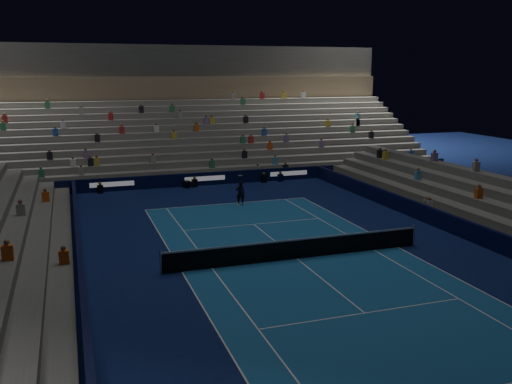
{
  "coord_description": "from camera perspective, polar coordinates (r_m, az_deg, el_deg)",
  "views": [
    {
      "loc": [
        -9.83,
        -23.05,
        8.61
      ],
      "look_at": [
        0.0,
        6.0,
        2.0
      ],
      "focal_mm": 39.09,
      "sensor_mm": 36.0,
      "label": 1
    }
  ],
  "objects": [
    {
      "name": "broadcast_camera",
      "position": [
        42.64,
        -7.1,
        0.81
      ],
      "size": [
        0.55,
        0.91,
        0.53
      ],
      "color": "black",
      "rests_on": "ground"
    },
    {
      "name": "tennis_player",
      "position": [
        36.67,
        -1.61,
        -0.12
      ],
      "size": [
        0.63,
        0.45,
        1.62
      ],
      "primitive_type": "imported",
      "rotation": [
        0.0,
        0.0,
        3.03
      ],
      "color": "black",
      "rests_on": "ground"
    },
    {
      "name": "ground",
      "position": [
        26.49,
        4.19,
        -6.83
      ],
      "size": [
        90.0,
        90.0,
        0.0
      ],
      "primitive_type": "plane",
      "color": "#0B1747",
      "rests_on": "ground"
    },
    {
      "name": "sponsor_barrier_far",
      "position": [
        43.46,
        -5.29,
        1.36
      ],
      "size": [
        44.0,
        0.25,
        1.0
      ],
      "primitive_type": "cube",
      "color": "black",
      "rests_on": "ground"
    },
    {
      "name": "court_surface",
      "position": [
        26.49,
        4.19,
        -6.82
      ],
      "size": [
        10.97,
        23.77,
        0.01
      ],
      "primitive_type": "cube",
      "color": "#1A5791",
      "rests_on": "ground"
    },
    {
      "name": "sponsor_barrier_west",
      "position": [
        24.43,
        -17.47,
        -7.81
      ],
      "size": [
        0.25,
        37.0,
        1.0
      ],
      "primitive_type": "cube",
      "color": "black",
      "rests_on": "ground"
    },
    {
      "name": "tennis_net",
      "position": [
        26.33,
        4.21,
        -5.8
      ],
      "size": [
        12.9,
        0.1,
        1.1
      ],
      "color": "#B2B2B7",
      "rests_on": "ground"
    },
    {
      "name": "grandstand_main",
      "position": [
        52.15,
        -7.78,
        6.29
      ],
      "size": [
        44.0,
        15.2,
        11.2
      ],
      "color": "slate",
      "rests_on": "ground"
    },
    {
      "name": "sponsor_barrier_east",
      "position": [
        31.28,
        20.85,
        -3.68
      ],
      "size": [
        0.25,
        37.0,
        1.0
      ],
      "primitive_type": "cube",
      "color": "#080B32",
      "rests_on": "ground"
    }
  ]
}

